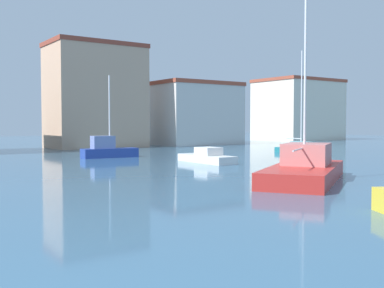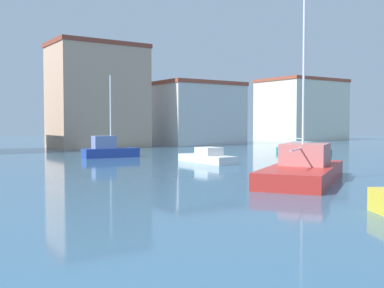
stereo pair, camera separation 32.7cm
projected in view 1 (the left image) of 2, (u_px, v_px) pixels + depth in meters
water at (166, 169)px, 29.35m from camera, size 160.00×160.00×0.00m
sailboat_blue_behind_lamppost at (108, 149)px, 38.96m from camera, size 4.75×1.86×6.88m
sailboat_red_center_channel at (305, 168)px, 23.32m from camera, size 8.87×7.16×10.54m
sailboat_teal_far_right at (301, 148)px, 43.77m from camera, size 2.18×6.13×9.65m
motorboat_white_distant_east at (207, 157)px, 34.08m from camera, size 1.76×5.25×1.13m
warehouse_block at (96, 96)px, 54.64m from camera, size 10.82×7.06×12.16m
yacht_club at (193, 113)px, 62.62m from camera, size 11.19×8.85×8.31m
waterfront_apartments at (298, 110)px, 77.92m from camera, size 12.85×9.94×10.10m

